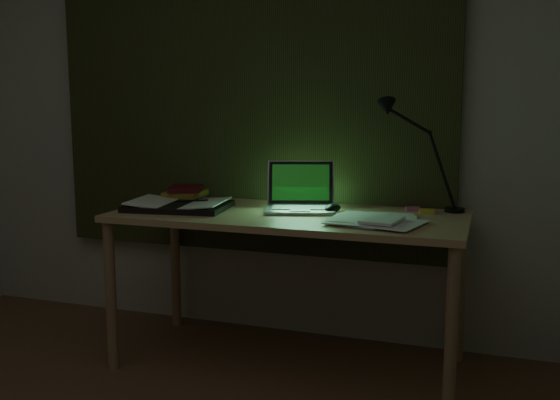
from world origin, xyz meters
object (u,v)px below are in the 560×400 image
at_px(open_textbook, 179,205).
at_px(desk_lamp, 457,159).
at_px(book_stack, 185,193).
at_px(loose_papers, 371,221).
at_px(desk, 288,290).
at_px(laptop, 300,187).

bearing_deg(open_textbook, desk_lamp, 7.97).
bearing_deg(book_stack, loose_papers, -14.71).
xyz_separation_m(book_stack, desk_lamp, (1.35, 0.12, 0.21)).
height_order(loose_papers, desk_lamp, desk_lamp).
distance_m(open_textbook, desk_lamp, 1.34).
height_order(book_stack, desk_lamp, desk_lamp).
distance_m(open_textbook, book_stack, 0.24).
relative_size(desk, open_textbook, 3.45).
xyz_separation_m(book_stack, loose_papers, (1.03, -0.27, -0.03)).
height_order(open_textbook, book_stack, book_stack).
height_order(open_textbook, loose_papers, open_textbook).
xyz_separation_m(desk, loose_papers, (0.41, -0.11, 0.38)).
distance_m(desk, open_textbook, 0.67).
distance_m(loose_papers, desk_lamp, 0.56).
xyz_separation_m(loose_papers, desk_lamp, (0.32, 0.40, 0.24)).
relative_size(laptop, desk_lamp, 0.73).
xyz_separation_m(laptop, open_textbook, (-0.58, -0.12, -0.10)).
bearing_deg(desk, loose_papers, -15.16).
bearing_deg(loose_papers, book_stack, 165.29).
xyz_separation_m(open_textbook, loose_papers, (0.95, -0.05, -0.01)).
bearing_deg(laptop, open_textbook, 175.19).
relative_size(laptop, book_stack, 1.71).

